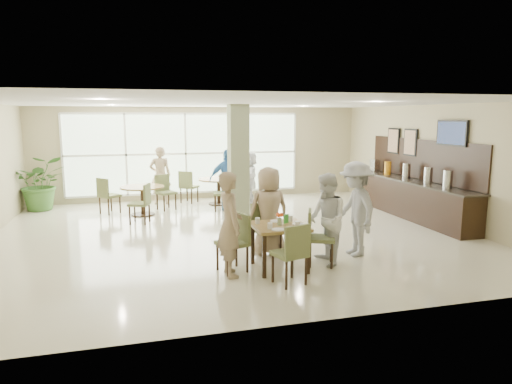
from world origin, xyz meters
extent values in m
plane|color=beige|center=(0.00, 0.00, 0.00)|extent=(10.00, 10.00, 0.00)
plane|color=white|center=(0.00, 0.00, 2.80)|extent=(10.00, 10.00, 0.00)
plane|color=tan|center=(0.00, 4.50, 1.40)|extent=(10.00, 0.00, 10.00)
plane|color=tan|center=(0.00, -4.50, 1.40)|extent=(10.00, 0.00, 10.00)
plane|color=tan|center=(5.00, 0.00, 1.40)|extent=(0.00, 9.00, 9.00)
plane|color=silver|center=(-0.50, 4.47, 1.40)|extent=(7.00, 0.00, 7.00)
cube|color=#787E57|center=(0.40, 1.20, 1.40)|extent=(0.45, 0.45, 2.80)
cube|color=brown|center=(0.26, -2.47, 0.72)|extent=(0.87, 0.87, 0.05)
cube|color=black|center=(-0.10, -2.84, 0.35)|extent=(0.06, 0.06, 0.70)
cube|color=black|center=(0.63, -2.84, 0.35)|extent=(0.06, 0.06, 0.70)
cube|color=black|center=(-0.10, -2.11, 0.35)|extent=(0.06, 0.06, 0.70)
cube|color=black|center=(0.63, -2.11, 0.35)|extent=(0.06, 0.06, 0.70)
cylinder|color=brown|center=(-1.86, 2.45, 0.73)|extent=(1.12, 1.12, 0.04)
cylinder|color=black|center=(-1.86, 2.45, 0.35)|extent=(0.10, 0.10, 0.71)
cylinder|color=black|center=(-1.86, 2.45, 0.01)|extent=(0.60, 0.60, 0.03)
cylinder|color=brown|center=(0.31, 3.39, 0.73)|extent=(1.17, 1.17, 0.04)
cylinder|color=black|center=(0.31, 3.39, 0.35)|extent=(0.10, 0.10, 0.71)
cylinder|color=black|center=(0.31, 3.39, 0.01)|extent=(0.60, 0.60, 0.03)
cylinder|color=white|center=(0.03, -2.69, 0.80)|extent=(0.08, 0.08, 0.10)
cylinder|color=white|center=(0.49, -2.71, 0.80)|extent=(0.08, 0.08, 0.10)
cylinder|color=white|center=(0.52, -2.27, 0.80)|extent=(0.08, 0.08, 0.10)
cylinder|color=white|center=(-0.06, -2.29, 0.80)|extent=(0.08, 0.08, 0.10)
cylinder|color=white|center=(0.13, -2.79, 0.76)|extent=(0.20, 0.20, 0.01)
cylinder|color=white|center=(0.28, -2.23, 0.76)|extent=(0.20, 0.20, 0.01)
cylinder|color=white|center=(0.58, -2.53, 0.76)|extent=(0.20, 0.20, 0.01)
cylinder|color=#99B27F|center=(0.26, -2.47, 0.81)|extent=(0.07, 0.07, 0.12)
sphere|color=#FE5215|center=(0.29, -2.47, 0.92)|extent=(0.07, 0.07, 0.07)
sphere|color=#FE5215|center=(0.25, -2.45, 0.92)|extent=(0.07, 0.07, 0.07)
sphere|color=#FE5215|center=(0.25, -2.50, 0.92)|extent=(0.07, 0.07, 0.07)
cube|color=green|center=(0.41, -2.37, 0.82)|extent=(0.10, 0.06, 0.15)
cube|color=black|center=(4.68, 0.50, 0.45)|extent=(0.60, 4.60, 0.90)
cube|color=black|center=(4.68, 0.50, 0.92)|extent=(0.64, 4.70, 0.04)
cube|color=black|center=(4.97, 0.50, 1.45)|extent=(0.04, 4.60, 1.00)
cylinder|color=silver|center=(4.68, -0.90, 1.14)|extent=(0.20, 0.20, 0.40)
cylinder|color=silver|center=(4.68, -0.20, 1.14)|extent=(0.20, 0.20, 0.40)
cylinder|color=silver|center=(4.68, 0.70, 1.14)|extent=(0.20, 0.20, 0.40)
cylinder|color=orange|center=(4.68, 1.60, 1.12)|extent=(0.18, 0.18, 0.36)
cube|color=silver|center=(4.68, 2.30, 1.12)|extent=(0.18, 0.30, 0.36)
cube|color=black|center=(4.94, -0.60, 2.15)|extent=(0.06, 1.00, 0.58)
cube|color=#7F99CC|center=(4.92, -0.60, 2.15)|extent=(0.01, 0.92, 0.50)
cube|color=black|center=(4.95, 1.00, 1.85)|extent=(0.04, 0.55, 0.70)
cube|color=#9A5838|center=(4.92, 1.00, 1.85)|extent=(0.01, 0.47, 0.62)
cube|color=black|center=(4.95, 1.80, 1.85)|extent=(0.04, 0.55, 0.70)
cube|color=#9A5838|center=(4.92, 1.80, 1.85)|extent=(0.01, 0.47, 0.62)
imported|color=#3A6A2A|center=(-4.49, 3.82, 0.74)|extent=(1.50, 1.50, 1.48)
imported|color=tan|center=(-0.59, -2.57, 0.84)|extent=(0.44, 0.64, 1.68)
imported|color=tan|center=(0.33, -1.63, 0.81)|extent=(0.84, 0.52, 1.63)
imported|color=white|center=(1.10, -2.48, 0.79)|extent=(0.63, 0.79, 1.58)
imported|color=#A3A3A6|center=(1.83, -2.10, 0.86)|extent=(0.65, 1.12, 1.73)
imported|color=teal|center=(0.40, 2.59, 0.82)|extent=(0.99, 0.60, 1.65)
imported|color=white|center=(1.22, 3.38, 0.76)|extent=(0.85, 1.49, 1.52)
imported|color=tan|center=(-1.32, 3.83, 0.84)|extent=(0.63, 0.43, 1.67)
camera|label=1|loc=(-2.00, -9.47, 2.53)|focal=32.00mm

